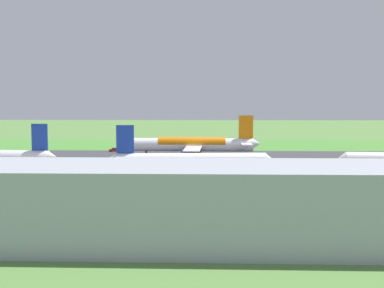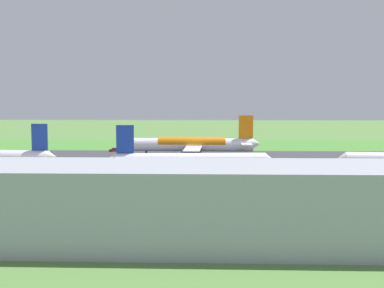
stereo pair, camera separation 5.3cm
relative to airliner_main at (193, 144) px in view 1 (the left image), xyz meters
The scene contains 12 objects.
ground_plane 6.15m from the airliner_main, behind, with size 800.00×800.00×0.00m, color #547F3D.
runway_asphalt 6.13m from the airliner_main, behind, with size 600.00×36.42×0.06m, color #38383D.
apron_concrete 49.56m from the airliner_main, 95.05° to the left, with size 440.00×110.00×0.05m, color gray.
grass_verge_foreground 38.88m from the airliner_main, 96.46° to the right, with size 600.00×80.00×0.04m, color #478534.
airliner_main is the anchor object (origin of this frame).
airliner_parked_mid 50.14m from the airliner_main, 91.00° to the left, with size 48.97×40.08×14.29m.
terminal_building 119.69m from the airliner_main, 84.85° to the left, with size 124.31×18.48×33.17m.
service_truck_baggage 69.30m from the airliner_main, 20.40° to the left, with size 5.70×5.69×2.65m.
service_truck_fuel 31.19m from the airliner_main, 111.73° to the left, with size 5.41×5.91×2.65m.
service_car_ops 36.78m from the airliner_main, 21.59° to the right, with size 4.54×2.95×1.62m.
no_stopping_sign 42.76m from the airliner_main, 88.26° to the right, with size 0.60×0.10×2.46m.
traffic_cone_orange 40.21m from the airliner_main, 81.98° to the right, with size 0.40×0.40×0.55m, color orange.
Camera 1 is at (-1.72, 188.53, 20.52)m, focal length 44.95 mm.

